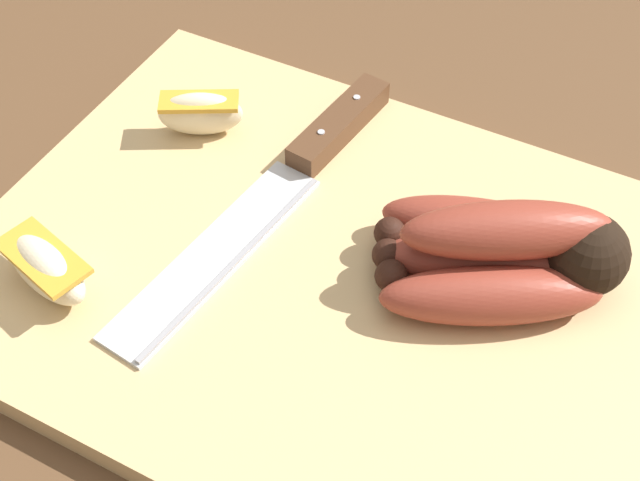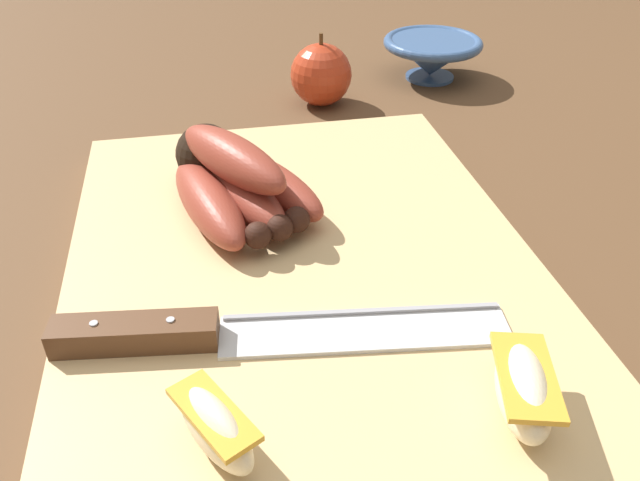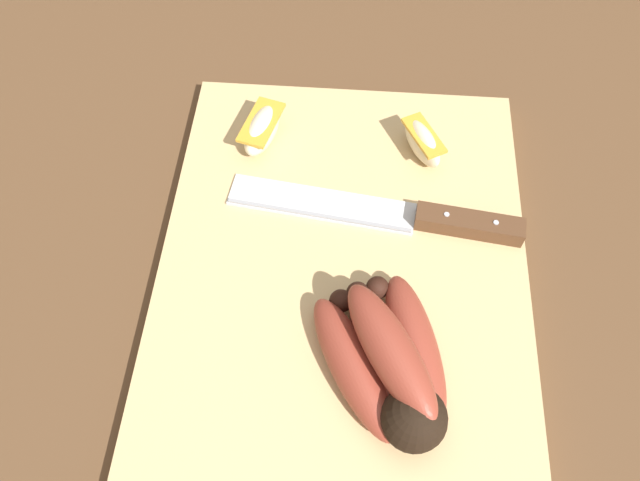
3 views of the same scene
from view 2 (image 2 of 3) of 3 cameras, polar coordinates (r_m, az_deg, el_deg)
The scene contains 8 objects.
ground_plane at distance 0.47m, azimuth -1.37°, elevation -4.00°, with size 6.00×6.00×0.00m, color brown.
cutting_board at distance 0.46m, azimuth -1.05°, elevation -2.88°, with size 0.47×0.33×0.02m, color tan.
banana_bunch at distance 0.51m, azimuth -7.75°, elevation 5.34°, with size 0.16×0.13×0.06m.
chefs_knife at distance 0.40m, azimuth -9.28°, elevation -8.08°, with size 0.06×0.28×0.02m.
apple_wedge_near at distance 0.36m, azimuth 17.73°, elevation -12.54°, with size 0.07×0.04×0.03m.
apple_wedge_middle at distance 0.33m, azimuth -9.35°, elevation -16.21°, with size 0.06×0.05×0.03m.
whole_apple at distance 0.75m, azimuth 0.09°, elevation 14.62°, with size 0.07×0.07×0.08m.
ceramic_bowl at distance 0.84m, azimuth 9.97°, elevation 16.06°, with size 0.12×0.12×0.05m.
Camera 2 is at (-0.36, 0.06, 0.29)m, focal length 35.76 mm.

